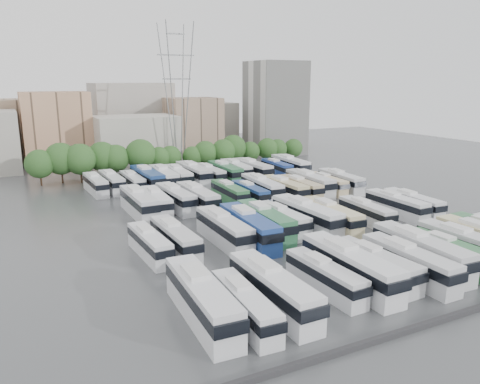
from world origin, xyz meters
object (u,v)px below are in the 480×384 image
bus_r2_s4 (197,197)px  bus_r3_s8 (225,172)px  bus_r0_s9 (450,253)px  bus_r2_s7 (250,193)px  bus_r1_s6 (282,219)px  bus_r3_s7 (209,174)px  bus_r0_s1 (245,305)px  bus_r3_s13 (290,165)px  bus_r0_s5 (350,266)px  bus_r0_s6 (376,264)px  bus_r1_s12 (396,205)px  bus_r2_s11 (310,183)px  bus_r0_s7 (409,262)px  bus_r1_s0 (150,244)px  bus_r3_s0 (96,184)px  bus_r2_s3 (176,198)px  bus_r3_s4 (164,177)px  bus_r1_s1 (175,238)px  bus_r3_s2 (133,182)px  bus_r0_s8 (421,251)px  bus_r2_s10 (300,187)px  bus_r1_s13 (413,203)px  bus_r1_s5 (265,221)px  bus_r3_s10 (252,169)px  bus_r0_s10 (466,246)px  bus_r1_s7 (307,215)px  bus_r0_s0 (202,299)px  bus_r1_s8 (331,216)px  bus_r3_s5 (178,176)px  bus_r3_s1 (112,182)px  electricity_pylon (177,89)px  bus_r0_s2 (273,289)px  bus_r0_s4 (325,276)px  bus_r3_s12 (277,168)px  apartment_tower (275,108)px  bus_r3_s9 (236,169)px  bus_r3_s6 (193,173)px  bus_r2_s6 (230,193)px  bus_r2_s8 (262,187)px  bus_r2_s12 (327,183)px  bus_r2_s13 (340,181)px  bus_r1_s4 (249,227)px

bus_r2_s4 → bus_r3_s8: 22.48m
bus_r0_s9 → bus_r2_s7: bearing=99.0°
bus_r1_s6 → bus_r3_s7: bearing=82.4°
bus_r0_s1 → bus_r3_s13: 67.88m
bus_r0_s5 → bus_r0_s6: bus_r0_s5 is taller
bus_r1_s12 → bus_r2_s11: bus_r2_s11 is taller
bus_r3_s8 → bus_r0_s7: bearing=-93.2°
bus_r1_s0 → bus_r3_s0: bearing=87.3°
bus_r2_s3 → bus_r3_s4: (3.17, 16.49, 0.12)m
bus_r1_s1 → bus_r3_s8: size_ratio=0.94×
bus_r3_s2 → bus_r3_s4: bus_r3_s4 is taller
bus_r0_s8 → bus_r2_s10: (6.51, 34.15, -0.29)m
bus_r1_s13 → bus_r3_s0: bus_r3_s0 is taller
bus_r3_s0 → bus_r1_s5: bearing=-68.2°
bus_r1_s13 → bus_r3_s10: bus_r3_s10 is taller
bus_r0_s10 → bus_r1_s6: 23.62m
bus_r1_s6 → bus_r1_s7: bus_r1_s7 is taller
bus_r0_s0 → bus_r3_s10: bearing=60.5°
bus_r1_s8 → bus_r1_s1: bearing=-179.5°
bus_r1_s5 → bus_r3_s13: bus_r3_s13 is taller
bus_r2_s10 → bus_r3_s5: bus_r3_s5 is taller
bus_r1_s6 → bus_r3_s1: (-16.47, 35.75, 0.07)m
electricity_pylon → bus_r0_s6: (-3.63, -73.34, -16.91)m
bus_r3_s5 → bus_r3_s7: bearing=-0.0°
bus_r0_s2 → bus_r1_s5: bearing=62.1°
bus_r2_s10 → bus_r0_s4: bearing=-120.0°
bus_r3_s1 → bus_r3_s4: (9.90, -1.57, 0.22)m
bus_r1_s12 → bus_r1_s8: bearing=-178.2°
bus_r2_s3 → bus_r3_s12: bearing=26.8°
bus_r0_s5 → bus_r3_s8: 53.75m
bus_r1_s1 → bus_r1_s7: 19.88m
electricity_pylon → bus_r2_s10: electricity_pylon is taller
apartment_tower → bus_r1_s6: bearing=-119.8°
bus_r2_s3 → bus_r2_s7: bearing=-9.5°
bus_r3_s1 → bus_r3_s9: (26.70, 0.09, 0.09)m
apartment_tower → bus_r3_s6: (-35.68, -27.36, -10.94)m
bus_r0_s4 → bus_r3_s12: size_ratio=0.97×
bus_r2_s6 → bus_r3_s12: 25.86m
bus_r2_s8 → bus_r2_s12: (13.37, -1.41, -0.28)m
bus_r0_s7 → bus_r3_s12: 56.95m
apartment_tower → bus_r1_s6: apartment_tower is taller
bus_r1_s5 → bus_r3_s6: bearing=87.1°
bus_r2_s10 → bus_r2_s13: bearing=5.9°
bus_r3_s5 → bus_r3_s7: 6.69m
bus_r0_s2 → bus_r2_s6: bearing=70.2°
bus_r0_s5 → bus_r2_s12: (23.28, 35.12, -0.44)m
bus_r1_s13 → bus_r3_s0: size_ratio=1.00×
bus_r2_s6 → bus_r2_s8: bearing=2.5°
bus_r1_s5 → bus_r3_s12: 41.79m
bus_r1_s4 → bus_r3_s1: 39.16m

